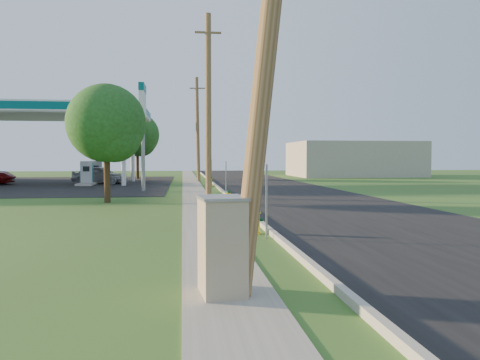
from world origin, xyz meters
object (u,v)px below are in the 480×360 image
Objects in this scene: hydrant_mid at (228,197)px; hydrant_near at (256,220)px; utility_pole_far at (198,129)px; fuel_pump_ne at (87,176)px; utility_cabinet at (222,246)px; price_pylon at (143,107)px; tree_lot at (138,136)px; tree_verge at (108,126)px; fuel_pump_se at (96,174)px; hydrant_far at (211,181)px; car_silver at (100,175)px; utility_pole_mid at (208,106)px.

hydrant_near is at bearing -90.49° from hydrant_mid.
utility_pole_far is 10.99m from fuel_pump_ne.
utility_cabinet is (8.13, -30.82, 0.07)m from fuel_pump_ne.
hydrant_near is (4.58, -17.51, -5.04)m from price_pylon.
tree_verge is at bearing -87.87° from tree_lot.
utility_pole_far is at bearing 6.41° from fuel_pump_se.
price_pylon reaches higher than hydrant_far.
tree_verge is 1.29× the size of car_silver.
tree_lot reaches higher than fuel_pump_ne.
utility_pole_mid is at bearing 93.25° from hydrant_near.
tree_verge is at bearing -155.57° from car_silver.
fuel_pump_se is 11.77m from hydrant_far.
utility_pole_far is 36.06m from utility_cabinet.
utility_pole_mid is 2.21× the size of car_silver.
tree_lot reaches higher than car_silver.
utility_pole_far is 30.34m from hydrant_near.
car_silver is (0.69, -2.19, 0.03)m from fuel_pump_se.
tree_lot is at bearing 65.75° from fuel_pump_se.
utility_pole_far is 9.69m from car_silver.
price_pylon is (-3.90, -12.50, 0.63)m from utility_pole_far.
utility_cabinet is (4.15, -15.89, -2.90)m from tree_verge.
utility_cabinet is (5.10, -41.55, -3.56)m from tree_lot.
fuel_pump_ne is at bearing -150.67° from utility_pole_far.
hydrant_near reaches higher than hydrant_mid.
tree_verge is 6.73m from hydrant_mid.
price_pylon reaches higher than utility_cabinet.
fuel_pump_se is at bearing 101.87° from tree_verge.
utility_pole_far reaches higher than price_pylon.
fuel_pump_ne is 0.47× the size of tree_lot.
utility_pole_mid reaches higher than price_pylon.
fuel_pump_ne is 18.92m from hydrant_mid.
utility_cabinet is (-1.48, -28.04, 0.38)m from hydrant_far.
fuel_pump_ne is 11.72m from tree_lot.
hydrant_mid is 20.18m from car_silver.
price_pylon reaches higher than hydrant_mid.
tree_lot is at bearing 96.18° from price_pylon.
hydrant_mid is 0.79× the size of hydrant_far.
hydrant_mid is 14.65m from utility_cabinet.
price_pylon is 11.16m from hydrant_mid.
utility_pole_far is 11.37× the size of hydrant_far.
hydrant_mid is at bearing -76.92° from utility_pole_mid.
hydrant_near is at bearing -86.75° from utility_pole_mid.
tree_verge is 13.79m from hydrant_far.
fuel_pump_ne is 15.74m from tree_verge.
utility_pole_mid is at bearing 21.52° from tree_verge.
car_silver is at bearing -104.71° from tree_lot.
utility_pole_far reaches higher than hydrant_far.
tree_lot is at bearing -1.40° from car_silver.
fuel_pump_ne is at bearing -105.77° from tree_lot.
tree_verge reaches higher than fuel_pump_se.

